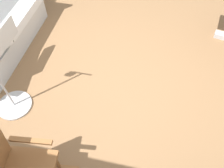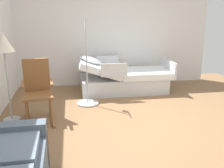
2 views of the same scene
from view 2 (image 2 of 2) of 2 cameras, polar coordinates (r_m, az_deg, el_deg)
ground_plane at (r=4.20m, az=6.08°, el=-9.53°), size 6.64×6.64×0.00m
side_wall at (r=6.47m, az=0.10°, el=11.83°), size 0.10×4.88×2.70m
hospital_bed at (r=5.92m, az=2.58°, el=1.07°), size 1.05×2.12×0.91m
rocking_chair at (r=4.48m, az=-16.24°, el=-1.57°), size 0.81×0.56×1.05m
floor_lamp at (r=4.43m, az=-22.94°, el=7.26°), size 0.34×0.34×1.48m
iv_pole at (r=5.14m, az=-5.49°, el=-1.78°), size 0.44×0.44×1.69m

